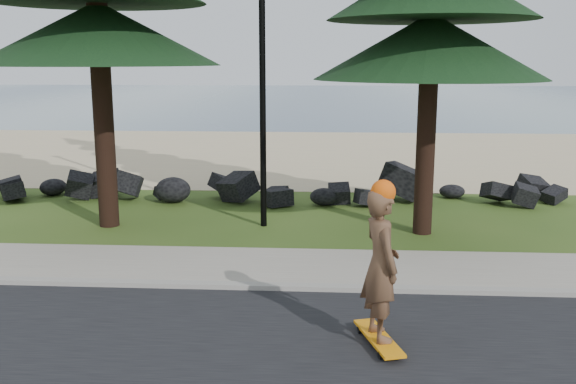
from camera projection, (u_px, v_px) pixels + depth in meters
name	position (u px, v px, depth m)	size (l,w,h in m)	color
ground	(246.00, 271.00, 11.43)	(160.00, 160.00, 0.00)	#314D18
kerb	(239.00, 286.00, 10.54)	(160.00, 0.20, 0.10)	gray
sidewalk	(247.00, 266.00, 11.61)	(160.00, 2.00, 0.08)	gray
beach_sand	(292.00, 153.00, 25.59)	(160.00, 15.00, 0.01)	#CFB88A
ocean	(313.00, 98.00, 61.25)	(160.00, 58.00, 0.01)	#354F65
seawall_boulders	(273.00, 202.00, 16.90)	(60.00, 2.40, 1.10)	black
lamp_post	(262.00, 39.00, 13.71)	(0.25, 0.14, 8.14)	black
skateboarder	(381.00, 265.00, 8.24)	(0.66, 1.22, 2.22)	orange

